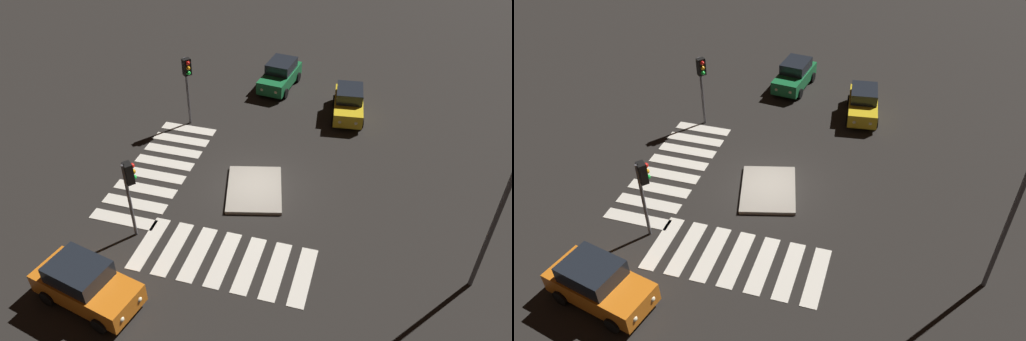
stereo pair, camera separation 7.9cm
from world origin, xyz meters
The scene contains 10 objects.
ground_plane centered at (0.00, 0.00, 0.00)m, with size 80.00×80.00×0.00m, color black.
traffic_island centered at (0.37, 0.02, 0.09)m, with size 4.11×3.47×0.18m.
car_orange centered at (8.48, -4.32, 0.91)m, with size 2.67×4.50×1.86m.
car_green centered at (-10.62, -1.36, 0.87)m, with size 4.24×2.30×1.78m.
car_yellow centered at (-8.18, 3.49, 0.85)m, with size 4.11×2.22×1.73m.
traffic_light_east centered at (4.62, -4.13, 2.94)m, with size 0.53×0.54×3.87m.
traffic_light_south centered at (-4.60, -5.31, 3.19)m, with size 0.54×0.53×4.20m.
street_lamp centered at (3.62, 9.99, 5.31)m, with size 0.56×0.56×7.81m.
crosswalk_near centered at (0.00, -5.26, 0.01)m, with size 8.75×3.20×0.02m.
crosswalk_side centered at (5.09, 0.00, 0.01)m, with size 3.20×7.60×0.02m.
Camera 2 is at (18.41, 5.33, 15.72)m, focal length 34.59 mm.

